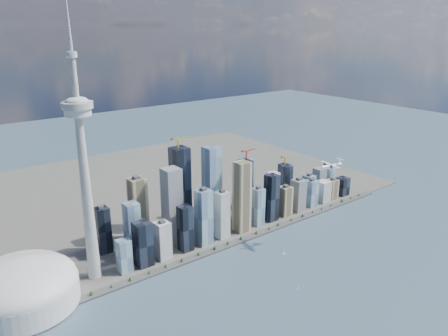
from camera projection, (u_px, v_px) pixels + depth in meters
ground at (309, 295)px, 833.08m from camera, size 4000.00×4000.00×0.00m
seawall at (228, 245)px, 1020.65m from camera, size 1100.00×22.00×4.00m
land at (139, 190)px, 1359.55m from camera, size 1400.00×900.00×3.00m
shoreline_trees at (229, 242)px, 1018.54m from camera, size 960.53×7.20×8.80m
skyscraper_cluster at (226, 200)px, 1098.56m from camera, size 736.00×142.00×235.77m
needle_tower at (84, 168)px, 819.00m from camera, size 56.00×56.00×550.50m
dome_stadium at (21, 287)px, 791.48m from camera, size 200.00×200.00×86.00m
airplane at (331, 165)px, 967.50m from camera, size 65.02×57.74×15.88m
sailboat_west at (298, 288)px, 852.99m from camera, size 6.61×3.78×9.34m
sailboat_east at (284, 253)px, 983.08m from camera, size 7.68×3.78×10.67m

